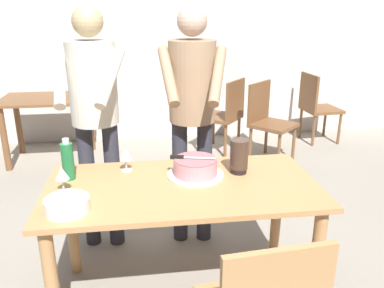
{
  "coord_description": "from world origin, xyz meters",
  "views": [
    {
      "loc": [
        -0.22,
        -2.03,
        1.71
      ],
      "look_at": [
        0.09,
        0.26,
        0.9
      ],
      "focal_mm": 36.84,
      "sensor_mm": 36.0,
      "label": 1
    }
  ],
  "objects_px": {
    "plate_stack": "(67,205)",
    "background_chair_2": "(316,105)",
    "cake_on_platter": "(195,168)",
    "person_standing_beside": "(94,106)",
    "hurricane_lamp": "(239,156)",
    "cake_knife": "(183,157)",
    "background_table": "(48,112)",
    "main_dining_table": "(183,203)",
    "background_chair_1": "(268,119)",
    "person_cutting_cake": "(192,103)",
    "background_chair_0": "(225,113)",
    "wine_glass_near": "(62,174)",
    "wine_glass_far": "(126,155)",
    "water_bottle": "(68,161)"
  },
  "relations": [
    {
      "from": "cake_knife",
      "to": "background_chair_0",
      "type": "bearing_deg",
      "value": 71.65
    },
    {
      "from": "cake_knife",
      "to": "background_chair_1",
      "type": "xyz_separation_m",
      "value": [
        1.21,
        2.03,
        -0.37
      ]
    },
    {
      "from": "main_dining_table",
      "to": "cake_on_platter",
      "type": "xyz_separation_m",
      "value": [
        0.09,
        0.11,
        0.17
      ]
    },
    {
      "from": "water_bottle",
      "to": "background_chair_1",
      "type": "xyz_separation_m",
      "value": [
        1.88,
        1.99,
        -0.37
      ]
    },
    {
      "from": "cake_knife",
      "to": "background_table",
      "type": "xyz_separation_m",
      "value": [
        -1.27,
        2.37,
        -0.29
      ]
    },
    {
      "from": "wine_glass_near",
      "to": "main_dining_table",
      "type": "bearing_deg",
      "value": 0.41
    },
    {
      "from": "main_dining_table",
      "to": "background_chair_0",
      "type": "bearing_deg",
      "value": 72.08
    },
    {
      "from": "wine_glass_near",
      "to": "water_bottle",
      "type": "xyz_separation_m",
      "value": [
        0.01,
        0.17,
        0.01
      ]
    },
    {
      "from": "person_standing_beside",
      "to": "background_chair_1",
      "type": "relative_size",
      "value": 1.91
    },
    {
      "from": "plate_stack",
      "to": "wine_glass_far",
      "type": "height_order",
      "value": "wine_glass_far"
    },
    {
      "from": "wine_glass_far",
      "to": "background_chair_0",
      "type": "distance_m",
      "value": 2.52
    },
    {
      "from": "person_cutting_cake",
      "to": "water_bottle",
      "type": "bearing_deg",
      "value": -150.93
    },
    {
      "from": "wine_glass_near",
      "to": "cake_on_platter",
      "type": "bearing_deg",
      "value": 8.67
    },
    {
      "from": "background_chair_1",
      "to": "background_chair_2",
      "type": "relative_size",
      "value": 1.0
    },
    {
      "from": "plate_stack",
      "to": "background_chair_2",
      "type": "relative_size",
      "value": 0.24
    },
    {
      "from": "background_chair_1",
      "to": "wine_glass_near",
      "type": "bearing_deg",
      "value": -131.06
    },
    {
      "from": "wine_glass_far",
      "to": "water_bottle",
      "type": "height_order",
      "value": "water_bottle"
    },
    {
      "from": "background_chair_0",
      "to": "background_chair_1",
      "type": "relative_size",
      "value": 1.0
    },
    {
      "from": "background_chair_0",
      "to": "hurricane_lamp",
      "type": "bearing_deg",
      "value": -100.65
    },
    {
      "from": "background_chair_1",
      "to": "person_standing_beside",
      "type": "bearing_deg",
      "value": -139.03
    },
    {
      "from": "cake_knife",
      "to": "background_chair_1",
      "type": "height_order",
      "value": "background_chair_1"
    },
    {
      "from": "plate_stack",
      "to": "person_standing_beside",
      "type": "relative_size",
      "value": 0.13
    },
    {
      "from": "background_chair_2",
      "to": "person_cutting_cake",
      "type": "bearing_deg",
      "value": -132.47
    },
    {
      "from": "background_chair_1",
      "to": "wine_glass_far",
      "type": "bearing_deg",
      "value": -129.02
    },
    {
      "from": "wine_glass_far",
      "to": "background_table",
      "type": "distance_m",
      "value": 2.45
    },
    {
      "from": "main_dining_table",
      "to": "background_chair_1",
      "type": "distance_m",
      "value": 2.49
    },
    {
      "from": "wine_glass_far",
      "to": "background_chair_2",
      "type": "height_order",
      "value": "background_chair_2"
    },
    {
      "from": "hurricane_lamp",
      "to": "person_standing_beside",
      "type": "distance_m",
      "value": 1.04
    },
    {
      "from": "main_dining_table",
      "to": "water_bottle",
      "type": "relative_size",
      "value": 6.2
    },
    {
      "from": "person_cutting_cake",
      "to": "background_chair_1",
      "type": "distance_m",
      "value": 1.99
    },
    {
      "from": "cake_knife",
      "to": "background_chair_2",
      "type": "height_order",
      "value": "background_chair_2"
    },
    {
      "from": "hurricane_lamp",
      "to": "person_standing_beside",
      "type": "bearing_deg",
      "value": 149.96
    },
    {
      "from": "hurricane_lamp",
      "to": "background_chair_1",
      "type": "xyz_separation_m",
      "value": [
        0.87,
        2.04,
        -0.37
      ]
    },
    {
      "from": "plate_stack",
      "to": "background_chair_2",
      "type": "distance_m",
      "value": 3.98
    },
    {
      "from": "wine_glass_near",
      "to": "wine_glass_far",
      "type": "relative_size",
      "value": 1.0
    },
    {
      "from": "wine_glass_near",
      "to": "person_standing_beside",
      "type": "bearing_deg",
      "value": 78.59
    },
    {
      "from": "main_dining_table",
      "to": "hurricane_lamp",
      "type": "height_order",
      "value": "hurricane_lamp"
    },
    {
      "from": "wine_glass_near",
      "to": "hurricane_lamp",
      "type": "height_order",
      "value": "hurricane_lamp"
    },
    {
      "from": "main_dining_table",
      "to": "background_chair_0",
      "type": "xyz_separation_m",
      "value": [
        0.8,
        2.48,
        -0.14
      ]
    },
    {
      "from": "hurricane_lamp",
      "to": "background_table",
      "type": "bearing_deg",
      "value": 124.19
    },
    {
      "from": "main_dining_table",
      "to": "person_standing_beside",
      "type": "distance_m",
      "value": 0.94
    },
    {
      "from": "cake_on_platter",
      "to": "background_chair_1",
      "type": "bearing_deg",
      "value": 60.94
    },
    {
      "from": "water_bottle",
      "to": "cake_knife",
      "type": "bearing_deg",
      "value": -3.43
    },
    {
      "from": "person_cutting_cake",
      "to": "person_standing_beside",
      "type": "distance_m",
      "value": 0.67
    },
    {
      "from": "person_cutting_cake",
      "to": "background_chair_0",
      "type": "xyz_separation_m",
      "value": [
        0.66,
        1.87,
        -0.58
      ]
    },
    {
      "from": "main_dining_table",
      "to": "water_bottle",
      "type": "xyz_separation_m",
      "value": [
        -0.65,
        0.17,
        0.23
      ]
    },
    {
      "from": "cake_on_platter",
      "to": "person_standing_beside",
      "type": "xyz_separation_m",
      "value": [
        -0.62,
        0.53,
        0.27
      ]
    },
    {
      "from": "background_chair_1",
      "to": "background_chair_2",
      "type": "distance_m",
      "value": 1.0
    },
    {
      "from": "main_dining_table",
      "to": "background_table",
      "type": "bearing_deg",
      "value": 116.66
    },
    {
      "from": "cake_on_platter",
      "to": "plate_stack",
      "type": "bearing_deg",
      "value": -153.73
    }
  ]
}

